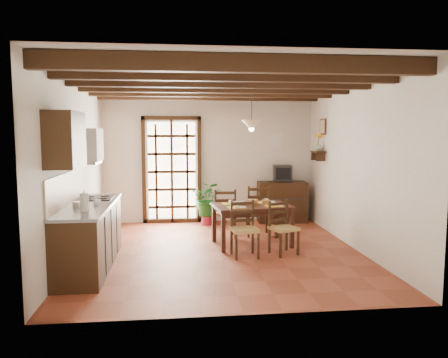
{
  "coord_description": "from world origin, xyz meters",
  "views": [
    {
      "loc": [
        -0.7,
        -6.92,
        1.94
      ],
      "look_at": [
        0.1,
        0.4,
        1.15
      ],
      "focal_mm": 35.0,
      "sensor_mm": 36.0,
      "label": 1
    }
  ],
  "objects": [
    {
      "name": "framed_picture",
      "position": [
        2.22,
        1.6,
        2.05
      ],
      "size": [
        0.03,
        0.32,
        0.32
      ],
      "color": "brown",
      "rests_on": "room_shell"
    },
    {
      "name": "fuse_box",
      "position": [
        1.5,
        2.48,
        1.75
      ],
      "size": [
        0.25,
        0.03,
        0.32
      ],
      "primitive_type": "cube",
      "color": "white",
      "rests_on": "room_shell"
    },
    {
      "name": "counter_items",
      "position": [
        -1.95,
        -0.51,
        0.96
      ],
      "size": [
        0.5,
        1.43,
        0.25
      ],
      "color": "black",
      "rests_on": "kitchen_counter"
    },
    {
      "name": "shelf_flowers",
      "position": [
        2.14,
        1.6,
        1.86
      ],
      "size": [
        0.14,
        0.14,
        0.36
      ],
      "color": "yellow",
      "rests_on": "shelf_vase"
    },
    {
      "name": "plant_pot",
      "position": [
        -0.04,
        2.16,
        0.11
      ],
      "size": [
        0.33,
        0.33,
        0.2
      ],
      "primitive_type": "cone",
      "color": "maroon",
      "rests_on": "ground_plane"
    },
    {
      "name": "pendant_lamp",
      "position": [
        0.58,
        0.47,
        2.08
      ],
      "size": [
        0.36,
        0.36,
        0.84
      ],
      "color": "black",
      "rests_on": "room_shell"
    },
    {
      "name": "ground_plane",
      "position": [
        0.0,
        0.0,
        0.0
      ],
      "size": [
        5.0,
        5.0,
        0.0
      ],
      "primitive_type": "plane",
      "color": "brown"
    },
    {
      "name": "chair_near_right",
      "position": [
        0.98,
        -0.25,
        0.27
      ],
      "size": [
        0.5,
        0.49,
        0.85
      ],
      "rotation": [
        0.0,
        0.0,
        0.36
      ],
      "color": "tan",
      "rests_on": "ground_plane"
    },
    {
      "name": "upper_cabinet",
      "position": [
        -2.08,
        -1.3,
        1.85
      ],
      "size": [
        0.35,
        0.8,
        0.7
      ],
      "primitive_type": "cube",
      "color": "black",
      "rests_on": "room_shell"
    },
    {
      "name": "sideboard",
      "position": [
        1.56,
        2.23,
        0.44
      ],
      "size": [
        1.05,
        0.51,
        0.88
      ],
      "primitive_type": "cube",
      "rotation": [
        0.0,
        0.0,
        -0.04
      ],
      "color": "black",
      "rests_on": "ground_plane"
    },
    {
      "name": "wall_shelf",
      "position": [
        2.14,
        1.6,
        1.51
      ],
      "size": [
        0.2,
        0.42,
        0.2
      ],
      "color": "black",
      "rests_on": "room_shell"
    },
    {
      "name": "table_bowl",
      "position": [
        0.35,
        0.39,
        0.73
      ],
      "size": [
        0.24,
        0.24,
        0.05
      ],
      "primitive_type": "imported",
      "rotation": [
        0.0,
        0.0,
        0.12
      ],
      "color": "white",
      "rests_on": "dining_table"
    },
    {
      "name": "table_setting",
      "position": [
        0.58,
        0.37,
        0.68
      ],
      "size": [
        0.94,
        0.63,
        0.09
      ],
      "rotation": [
        0.0,
        0.0,
        0.12
      ],
      "color": "yellow",
      "rests_on": "dining_table"
    },
    {
      "name": "french_door",
      "position": [
        -0.8,
        2.45,
        1.18
      ],
      "size": [
        1.26,
        0.11,
        2.32
      ],
      "color": "white",
      "rests_on": "ground_plane"
    },
    {
      "name": "dining_table",
      "position": [
        0.58,
        0.37,
        0.61
      ],
      "size": [
        1.39,
        0.98,
        0.7
      ],
      "rotation": [
        0.0,
        0.0,
        0.12
      ],
      "color": "#341911",
      "rests_on": "ground_plane"
    },
    {
      "name": "chair_far_left",
      "position": [
        0.18,
        0.98,
        0.29
      ],
      "size": [
        0.44,
        0.42,
        0.91
      ],
      "rotation": [
        0.0,
        0.0,
        3.1
      ],
      "color": "tan",
      "rests_on": "ground_plane"
    },
    {
      "name": "ceiling_beams",
      "position": [
        0.0,
        0.0,
        2.69
      ],
      "size": [
        4.5,
        4.34,
        0.2
      ],
      "color": "black",
      "rests_on": "room_shell"
    },
    {
      "name": "chair_far_right",
      "position": [
        0.82,
        1.06,
        0.3
      ],
      "size": [
        0.47,
        0.46,
        0.96
      ],
      "rotation": [
        0.0,
        0.0,
        3.06
      ],
      "color": "tan",
      "rests_on": "ground_plane"
    },
    {
      "name": "chair_near_left",
      "position": [
        0.34,
        -0.33,
        0.28
      ],
      "size": [
        0.44,
        0.42,
        0.88
      ],
      "rotation": [
        0.0,
        0.0,
        0.1
      ],
      "color": "tan",
      "rests_on": "ground_plane"
    },
    {
      "name": "potted_plant",
      "position": [
        -0.04,
        2.16,
        0.57
      ],
      "size": [
        2.14,
        2.01,
        1.9
      ],
      "primitive_type": "imported",
      "rotation": [
        0.0,
        0.0,
        -0.4
      ],
      "color": "#144C19",
      "rests_on": "ground_plane"
    },
    {
      "name": "range_hood",
      "position": [
        -2.05,
        -0.05,
        1.73
      ],
      "size": [
        0.38,
        0.6,
        0.54
      ],
      "color": "white",
      "rests_on": "room_shell"
    },
    {
      "name": "shelf_vase",
      "position": [
        2.14,
        1.6,
        1.65
      ],
      "size": [
        0.15,
        0.15,
        0.15
      ],
      "primitive_type": "imported",
      "color": "#B2BFB2",
      "rests_on": "wall_shelf"
    },
    {
      "name": "room_shell",
      "position": [
        0.0,
        0.0,
        1.82
      ],
      "size": [
        4.52,
        5.02,
        2.81
      ],
      "color": "silver",
      "rests_on": "ground_plane"
    },
    {
      "name": "crt_tv",
      "position": [
        1.56,
        2.22,
        1.07
      ],
      "size": [
        0.43,
        0.4,
        0.33
      ],
      "rotation": [
        0.0,
        0.0,
        -0.14
      ],
      "color": "black",
      "rests_on": "sideboard"
    },
    {
      "name": "kitchen_counter",
      "position": [
        -1.96,
        -0.6,
        0.47
      ],
      "size": [
        0.64,
        2.25,
        1.38
      ],
      "color": "black",
      "rests_on": "ground_plane"
    }
  ]
}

